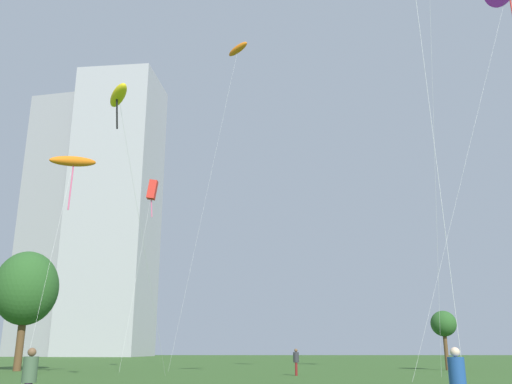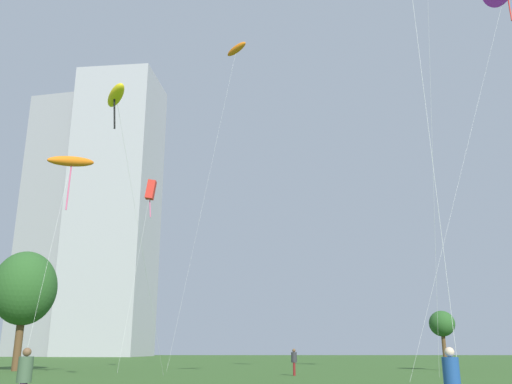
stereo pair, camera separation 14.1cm
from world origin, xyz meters
The scene contains 11 objects.
person_standing_0 centered at (7.57, -4.10, 1.07)m, with size 0.41×0.41×1.85m.
person_standing_1 centered at (5.32, 21.12, 1.04)m, with size 0.40×0.40×1.80m.
person_standing_2 centered at (-3.88, -2.28, 1.06)m, with size 0.41×0.41×1.84m.
kite_flying_0 centered at (0.69, 29.88, 30.68)m, with size 6.60×2.49×31.34m.
kite_flying_3 centered at (-9.96, 16.53, 14.06)m, with size 2.87×5.93×14.81m.
kite_flying_4 centered at (-7.12, 29.85, 15.92)m, with size 1.44×4.53×16.92m.
kite_flying_6 centered at (-5.26, 9.51, 15.54)m, with size 2.35×12.93×16.18m.
park_tree_1 centered at (19.08, 30.68, 3.85)m, with size 2.22×2.22×5.03m.
park_tree_2 centered at (-17.37, 28.92, 6.80)m, with size 5.36×5.36×10.01m.
distant_highrise_0 centered at (-32.74, 113.09, 35.32)m, with size 18.80×17.92×70.65m, color #A8A8AD.
distant_highrise_1 centered at (-41.88, 114.63, 32.33)m, with size 24.52×16.00×64.66m, color #939399.
Camera 2 is at (2.67, -18.41, 1.82)m, focal length 38.04 mm.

